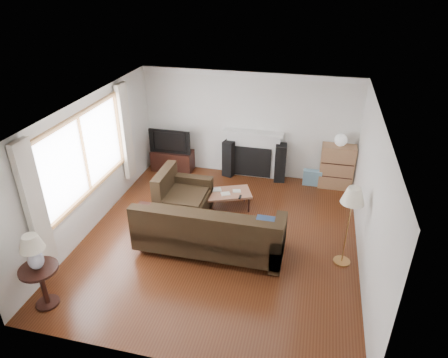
% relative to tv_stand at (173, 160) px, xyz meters
% --- Properties ---
extents(room, '(5.10, 5.60, 2.54)m').
position_rel_tv_stand_xyz_m(room, '(1.84, -2.49, 1.00)').
color(room, '#4F2411').
rests_on(room, ground).
extents(window, '(0.12, 2.74, 1.54)m').
position_rel_tv_stand_xyz_m(window, '(-0.61, -2.69, 1.30)').
color(window, brown).
rests_on(window, room).
extents(curtain_near, '(0.10, 0.35, 2.10)m').
position_rel_tv_stand_xyz_m(curtain_near, '(-0.56, -4.21, 1.15)').
color(curtain_near, silver).
rests_on(curtain_near, room).
extents(curtain_far, '(0.10, 0.35, 2.10)m').
position_rel_tv_stand_xyz_m(curtain_far, '(-0.56, -1.17, 1.15)').
color(curtain_far, silver).
rests_on(curtain_far, room).
extents(fireplace, '(1.40, 0.26, 1.15)m').
position_rel_tv_stand_xyz_m(fireplace, '(1.99, 0.15, 0.32)').
color(fireplace, white).
rests_on(fireplace, room).
extents(tv_stand, '(1.01, 0.46, 0.51)m').
position_rel_tv_stand_xyz_m(tv_stand, '(0.00, 0.00, 0.00)').
color(tv_stand, black).
rests_on(tv_stand, ground).
extents(television, '(1.03, 0.13, 0.59)m').
position_rel_tv_stand_xyz_m(television, '(0.00, 0.00, 0.55)').
color(television, black).
rests_on(television, tv_stand).
extents(speaker_left, '(0.31, 0.35, 0.89)m').
position_rel_tv_stand_xyz_m(speaker_left, '(1.43, 0.05, 0.19)').
color(speaker_left, black).
rests_on(speaker_left, ground).
extents(speaker_right, '(0.28, 0.33, 0.91)m').
position_rel_tv_stand_xyz_m(speaker_right, '(2.66, 0.06, 0.20)').
color(speaker_right, black).
rests_on(speaker_right, ground).
extents(bookshelf, '(0.75, 0.35, 1.03)m').
position_rel_tv_stand_xyz_m(bookshelf, '(3.94, 0.04, 0.26)').
color(bookshelf, '#9F6F4A').
rests_on(bookshelf, ground).
extents(globe_lamp, '(0.28, 0.28, 0.28)m').
position_rel_tv_stand_xyz_m(globe_lamp, '(3.94, 0.04, 0.91)').
color(globe_lamp, white).
rests_on(globe_lamp, bookshelf).
extents(sectional_sofa, '(2.82, 2.06, 0.91)m').
position_rel_tv_stand_xyz_m(sectional_sofa, '(1.76, -2.88, 0.20)').
color(sectional_sofa, black).
rests_on(sectional_sofa, ground).
extents(coffee_table, '(1.13, 0.88, 0.39)m').
position_rel_tv_stand_xyz_m(coffee_table, '(1.72, -1.46, -0.06)').
color(coffee_table, '#996349').
rests_on(coffee_table, ground).
extents(footstool, '(0.45, 0.45, 0.37)m').
position_rel_tv_stand_xyz_m(footstool, '(0.33, -2.39, -0.07)').
color(footstool, black).
rests_on(footstool, ground).
extents(floor_lamp, '(0.50, 0.50, 1.48)m').
position_rel_tv_stand_xyz_m(floor_lamp, '(4.06, -2.68, 0.49)').
color(floor_lamp, '#B1783D').
rests_on(floor_lamp, ground).
extents(side_table, '(0.56, 0.56, 0.70)m').
position_rel_tv_stand_xyz_m(side_table, '(-0.31, -4.72, 0.10)').
color(side_table, black).
rests_on(side_table, ground).
extents(table_lamp, '(0.35, 0.35, 0.56)m').
position_rel_tv_stand_xyz_m(table_lamp, '(-0.31, -4.72, 0.73)').
color(table_lamp, silver).
rests_on(table_lamp, side_table).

